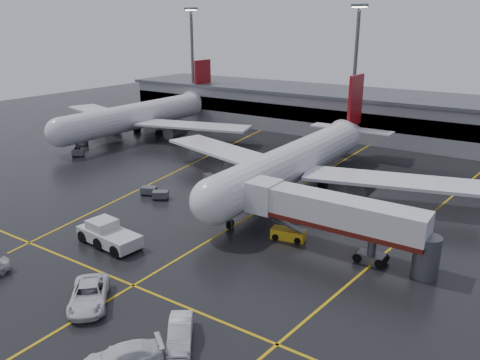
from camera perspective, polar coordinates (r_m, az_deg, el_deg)
The scene contains 21 objects.
ground at distance 59.69m, azimuth 2.67°, elevation -3.48°, with size 220.00×220.00×0.00m, color black.
apron_line_centre at distance 59.68m, azimuth 2.67°, elevation -3.47°, with size 0.25×90.00×0.02m, color gold.
apron_line_stop at distance 44.21m, azimuth -12.66°, elevation -12.22°, with size 60.00×0.25×0.02m, color gold.
apron_line_left at distance 78.44m, azimuth -6.06°, elevation 1.82°, with size 0.25×70.00×0.02m, color gold.
apron_line_right at distance 62.53m, azimuth 21.92°, elevation -3.81°, with size 0.25×70.00×0.02m, color gold.
terminal at distance 101.21m, azimuth 17.07°, elevation 7.38°, with size 122.00×19.00×8.60m.
light_mast_left at distance 116.10m, azimuth -5.73°, elevation 14.45°, with size 3.00×1.20×25.45m.
light_mast_mid at distance 95.90m, azimuth 13.63°, elevation 13.24°, with size 3.00×1.20×25.45m.
main_airliner at distance 66.41m, azimuth 7.08°, elevation 2.51°, with size 48.80×45.60×14.10m.
second_airliner at distance 100.43m, azimuth -11.61°, elevation 7.66°, with size 48.80×45.60×14.10m.
jet_bridge at distance 48.31m, azimuth 11.13°, elevation -4.20°, with size 19.90×3.40×6.05m.
pushback_tractor at distance 51.90m, azimuth -15.52°, elevation -6.37°, with size 7.67×3.78×2.66m.
belt_loader at distance 51.69m, azimuth 5.81°, elevation -6.46°, with size 3.87×2.33×2.30m.
service_van_a at distance 42.13m, azimuth -17.64°, elevation -12.99°, with size 2.88×6.24×1.73m, color silver.
service_van_b at distance 34.93m, azimuth -14.01°, elevation -19.98°, with size 2.27×5.60×1.62m, color white.
service_van_c at distance 36.52m, azimuth -7.18°, elevation -17.66°, with size 1.66×4.76×1.57m, color silver.
baggage_cart_a at distance 63.55m, azimuth -9.51°, elevation -1.74°, with size 2.39×2.17×1.12m.
baggage_cart_b at distance 65.47m, azimuth -10.86°, elevation -1.21°, with size 2.35×1.99×1.12m.
baggage_cart_c at distance 69.62m, azimuth -3.62°, elevation 0.28°, with size 2.34×1.96×1.12m.
baggage_cart_d at distance 95.09m, azimuth -18.43°, elevation 4.29°, with size 2.31×1.88×1.12m.
baggage_cart_e at distance 87.61m, azimuth -18.82°, elevation 3.11°, with size 2.35×2.31×1.12m.
Camera 1 is at (28.51, -47.53, 22.15)m, focal length 35.62 mm.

